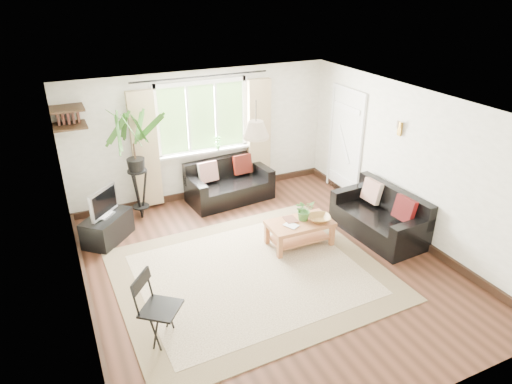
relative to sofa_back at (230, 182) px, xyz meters
name	(u,v)px	position (x,y,z in m)	size (l,w,h in m)	color
floor	(267,267)	(-0.34, -2.30, -0.37)	(5.50, 5.50, 0.00)	black
ceiling	(270,107)	(-0.34, -2.30, 2.03)	(5.50, 5.50, 0.00)	white
wall_back	(202,135)	(-0.34, 0.45, 0.83)	(5.00, 0.02, 2.40)	beige
wall_front	(409,317)	(-0.34, -5.05, 0.83)	(5.00, 0.02, 2.40)	beige
wall_left	(75,233)	(-2.84, -2.30, 0.83)	(0.02, 5.50, 2.40)	beige
wall_right	(411,164)	(2.16, -2.30, 0.83)	(0.02, 5.50, 2.40)	beige
rug	(251,274)	(-0.65, -2.38, -0.36)	(3.67, 3.15, 0.02)	beige
window	(202,118)	(-0.34, 0.41, 1.18)	(2.50, 0.16, 2.16)	white
door	(345,144)	(2.13, -0.60, 0.63)	(0.06, 0.96, 2.06)	silver
corner_shelf	(68,117)	(-2.59, 0.20, 1.52)	(0.50, 0.50, 0.34)	black
pendant_lamp	(256,125)	(-0.34, -1.90, 1.68)	(0.36, 0.36, 0.54)	beige
wall_sconce	(399,127)	(2.09, -2.00, 1.37)	(0.12, 0.12, 0.28)	beige
sofa_back	(230,182)	(0.00, 0.00, 0.00)	(1.56, 0.78, 0.73)	black
sofa_right	(379,215)	(1.71, -2.24, 0.00)	(0.79, 1.57, 0.74)	black
coffee_table	(299,233)	(0.39, -1.97, -0.16)	(1.02, 0.55, 0.42)	brown
table_plant	(304,210)	(0.48, -1.92, 0.22)	(0.31, 0.27, 0.34)	#3C6E2C
bowl	(320,218)	(0.68, -2.06, 0.09)	(0.34, 0.34, 0.08)	olive
book_a	(288,227)	(0.13, -2.05, 0.06)	(0.16, 0.21, 0.02)	silver
book_b	(285,221)	(0.19, -1.85, 0.06)	(0.18, 0.25, 0.02)	brown
tv_stand	(107,228)	(-2.34, -0.53, -0.14)	(0.82, 0.46, 0.44)	black
tv	(103,202)	(-2.34, -0.53, 0.32)	(0.63, 0.21, 0.49)	#A5A5AA
palm_stand	(136,166)	(-1.68, 0.01, 0.61)	(0.76, 0.76, 1.96)	black
folding_chair	(161,310)	(-2.10, -3.11, 0.07)	(0.45, 0.45, 0.87)	black
sill_plant	(218,142)	(-0.09, 0.33, 0.70)	(0.14, 0.10, 0.27)	#2D6023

